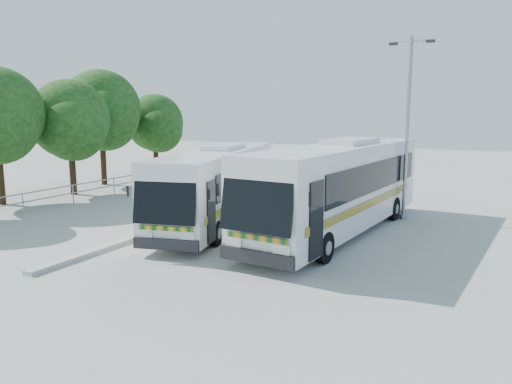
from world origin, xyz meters
The scene contains 9 objects.
ground centered at (0.00, 0.00, 0.00)m, with size 100.00×100.00×0.00m, color #A1A19B.
kerb_divider centered at (-2.30, 2.00, 0.07)m, with size 0.40×16.00×0.15m, color #B2B2AD.
railing centered at (-10.00, 4.00, 0.74)m, with size 0.06×22.00×1.00m.
tree_far_c centered at (-12.12, 5.10, 4.26)m, with size 4.97×4.69×6.49m.
tree_far_d centered at (-13.31, 8.80, 4.82)m, with size 5.62×5.30×7.33m.
tree_far_e centered at (-12.63, 13.30, 3.89)m, with size 4.54×4.28×5.92m.
coach_main centered at (-0.99, 2.53, 1.70)m, with size 4.78×11.39×3.10m.
coach_adjacent centered at (4.15, 3.12, 1.88)m, with size 3.58×12.56×3.44m.
lamppost centered at (5.94, 6.89, 4.31)m, with size 1.91×0.41×7.81m.
Camera 1 is at (9.89, -15.37, 4.75)m, focal length 35.00 mm.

